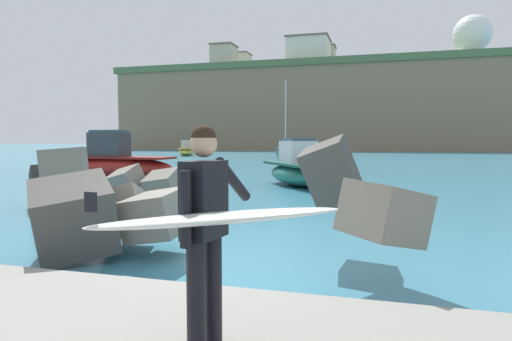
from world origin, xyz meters
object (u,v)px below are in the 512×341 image
object	(u,v)px
station_building_west	(317,59)
station_building_annex	(240,66)
surfer_with_board	(200,223)
boat_mid_left	(301,170)
boat_near_left	(286,152)
boat_near_right	(116,163)
station_building_central	(309,52)
mooring_buoy_inner	(347,182)
boat_near_centre	(186,150)
radar_dome	(472,39)
station_building_east	(224,59)
mooring_buoy_middle	(312,168)

from	to	relation	value
station_building_west	station_building_annex	size ratio (longest dim) A/B	1.36
surfer_with_board	boat_mid_left	world-z (taller)	surfer_with_board
boat_near_left	boat_mid_left	world-z (taller)	boat_near_left
boat_mid_left	station_building_annex	world-z (taller)	station_building_annex
boat_near_right	station_building_central	distance (m)	69.19
boat_near_right	mooring_buoy_inner	distance (m)	11.27
boat_near_left	boat_mid_left	distance (m)	28.83
boat_near_centre	station_building_annex	distance (m)	52.97
mooring_buoy_inner	boat_near_centre	bearing A→B (deg)	124.42
boat_near_left	station_building_central	distance (m)	43.66
boat_near_right	boat_mid_left	xyz separation A→B (m)	(9.29, -0.76, -0.12)
boat_near_centre	station_building_west	size ratio (longest dim) A/B	0.61
radar_dome	mooring_buoy_inner	bearing A→B (deg)	-103.12
radar_dome	station_building_west	distance (m)	30.12
surfer_with_board	boat_mid_left	bearing A→B (deg)	97.15
mooring_buoy_inner	station_building_central	size ratio (longest dim) A/B	0.05
boat_mid_left	mooring_buoy_inner	bearing A→B (deg)	-7.57
boat_near_right	station_building_west	xyz separation A→B (m)	(-0.69, 74.34, 17.99)
boat_near_left	station_building_central	world-z (taller)	station_building_central
boat_mid_left	mooring_buoy_inner	world-z (taller)	boat_mid_left
boat_near_left	mooring_buoy_inner	bearing A→B (deg)	-73.32
boat_near_centre	station_building_west	distance (m)	48.58
boat_near_centre	mooring_buoy_inner	world-z (taller)	boat_near_centre
mooring_buoy_inner	radar_dome	xyz separation A→B (m)	(18.02, 77.34, 21.30)
boat_near_centre	radar_dome	size ratio (longest dim) A/B	0.47
boat_near_left	boat_near_right	distance (m)	27.45
mooring_buoy_inner	station_building_east	xyz separation A→B (m)	(-30.97, 71.09, 18.84)
boat_near_left	station_building_east	world-z (taller)	station_building_east
station_building_west	radar_dome	bearing A→B (deg)	3.79
boat_mid_left	station_building_east	size ratio (longest dim) A/B	0.82
boat_near_centre	boat_mid_left	world-z (taller)	boat_near_centre
mooring_buoy_middle	station_building_east	size ratio (longest dim) A/B	0.08
boat_near_centre	mooring_buoy_inner	bearing A→B (deg)	-55.58
boat_mid_left	station_building_west	bearing A→B (deg)	97.57
boat_mid_left	station_building_east	bearing A→B (deg)	112.30
boat_near_left	mooring_buoy_middle	xyz separation A→B (m)	(5.82, -19.76, -0.37)
boat_mid_left	mooring_buoy_middle	world-z (taller)	boat_mid_left
boat_near_centre	mooring_buoy_middle	size ratio (longest dim) A/B	10.72
mooring_buoy_inner	mooring_buoy_middle	size ratio (longest dim) A/B	1.00
boat_mid_left	station_building_central	size ratio (longest dim) A/B	0.60
mooring_buoy_inner	station_building_annex	size ratio (longest dim) A/B	0.08
boat_near_left	mooring_buoy_inner	world-z (taller)	boat_near_left
station_building_annex	mooring_buoy_inner	bearing A→B (deg)	-69.27
boat_near_centre	station_building_annex	xyz separation A→B (m)	(-8.90, 48.88, 18.36)
mooring_buoy_inner	radar_dome	distance (m)	82.22
surfer_with_board	station_building_central	size ratio (longest dim) A/B	0.26
boat_near_centre	mooring_buoy_inner	distance (m)	37.95
boat_near_right	station_building_east	size ratio (longest dim) A/B	1.10
mooring_buoy_inner	radar_dome	size ratio (longest dim) A/B	0.04
boat_near_centre	station_building_annex	size ratio (longest dim) A/B	0.82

